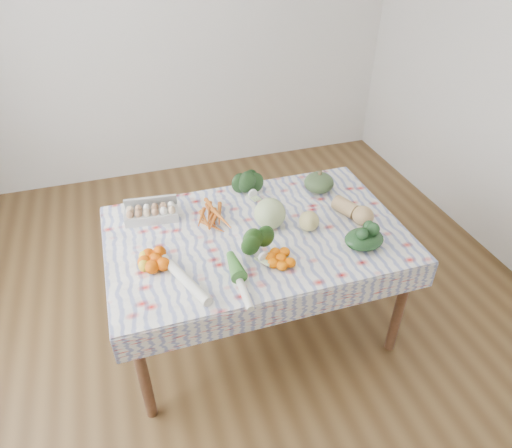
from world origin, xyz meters
name	(u,v)px	position (x,y,z in m)	size (l,w,h in m)	color
ground	(256,323)	(0.00, 0.00, 0.00)	(4.50, 4.50, 0.00)	#54391C
wall_back	(177,23)	(0.00, 2.25, 1.40)	(4.00, 0.04, 2.80)	silver
dining_table	(256,244)	(0.00, 0.00, 0.68)	(1.60, 1.00, 0.75)	brown
tablecloth	(256,233)	(0.00, 0.00, 0.76)	(1.66, 1.06, 0.01)	silver
egg_carton	(152,214)	(-0.54, 0.30, 0.80)	(0.31, 0.12, 0.08)	#AAAAA4
carrot_bunch	(210,217)	(-0.22, 0.19, 0.78)	(0.25, 0.23, 0.05)	#C7601B
kale_bunch	(249,186)	(0.08, 0.38, 0.83)	(0.16, 0.14, 0.14)	#1B3717
kabocha_squash	(319,183)	(0.51, 0.30, 0.82)	(0.19, 0.19, 0.12)	#3A512C
cabbage	(270,214)	(0.09, 0.03, 0.85)	(0.18, 0.18, 0.18)	#A2B576
butternut_squash	(354,209)	(0.59, -0.04, 0.82)	(0.12, 0.26, 0.12)	tan
orange_cluster	(156,259)	(-0.57, -0.11, 0.80)	(0.23, 0.23, 0.08)	#E45402
broccoli	(259,250)	(-0.05, -0.21, 0.81)	(0.14, 0.14, 0.10)	#224A17
mandarin_cluster	(281,258)	(0.05, -0.28, 0.79)	(0.19, 0.19, 0.06)	#FD6C00
grapefruit	(309,221)	(0.29, -0.06, 0.82)	(0.12, 0.12, 0.12)	tan
spinach_bag	(364,239)	(0.52, -0.29, 0.81)	(0.22, 0.17, 0.10)	#163317
daikon	(188,282)	(-0.45, -0.31, 0.79)	(0.05, 0.05, 0.37)	silver
leek	(240,282)	(-0.20, -0.38, 0.78)	(0.04, 0.04, 0.37)	silver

